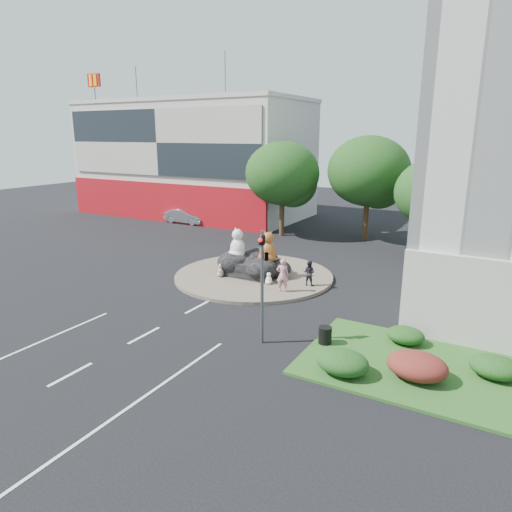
# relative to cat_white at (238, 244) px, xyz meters

# --- Properties ---
(ground) EXTENTS (120.00, 120.00, 0.00)m
(ground) POSITION_rel_cat_white_xyz_m (1.07, -9.81, -2.13)
(ground) COLOR black
(ground) RESTS_ON ground
(roundabout_island) EXTENTS (10.00, 10.00, 0.20)m
(roundabout_island) POSITION_rel_cat_white_xyz_m (1.07, 0.19, -2.03)
(roundabout_island) COLOR brown
(roundabout_island) RESTS_ON ground
(rock_plinth) EXTENTS (3.20, 2.60, 0.90)m
(rock_plinth) POSITION_rel_cat_white_xyz_m (1.07, 0.19, -1.48)
(rock_plinth) COLOR black
(rock_plinth) RESTS_ON roundabout_island
(shophouse_block) EXTENTS (25.20, 12.30, 17.40)m
(shophouse_block) POSITION_rel_cat_white_xyz_m (-16.93, 18.11, 4.06)
(shophouse_block) COLOR beige
(shophouse_block) RESTS_ON ground
(grass_verge) EXTENTS (10.00, 6.00, 0.12)m
(grass_verge) POSITION_rel_cat_white_xyz_m (13.07, -6.81, -2.07)
(grass_verge) COLOR #244E1A
(grass_verge) RESTS_ON ground
(tree_left) EXTENTS (6.46, 6.46, 8.27)m
(tree_left) POSITION_rel_cat_white_xyz_m (-2.86, 12.26, 3.12)
(tree_left) COLOR #382314
(tree_left) RESTS_ON ground
(tree_mid) EXTENTS (6.84, 6.84, 8.76)m
(tree_mid) POSITION_rel_cat_white_xyz_m (4.14, 14.26, 3.43)
(tree_mid) COLOR #382314
(tree_mid) RESTS_ON ground
(tree_right) EXTENTS (5.70, 5.70, 7.30)m
(tree_right) POSITION_rel_cat_white_xyz_m (10.14, 10.26, 2.50)
(tree_right) COLOR #382314
(tree_right) RESTS_ON ground
(hedge_near_green) EXTENTS (2.00, 1.60, 0.90)m
(hedge_near_green) POSITION_rel_cat_white_xyz_m (10.07, -8.81, -1.56)
(hedge_near_green) COLOR black
(hedge_near_green) RESTS_ON grass_verge
(hedge_red) EXTENTS (2.20, 1.76, 0.99)m
(hedge_red) POSITION_rel_cat_white_xyz_m (12.57, -7.81, -1.51)
(hedge_red) COLOR #552116
(hedge_red) RESTS_ON grass_verge
(hedge_mid_green) EXTENTS (1.80, 1.44, 0.81)m
(hedge_mid_green) POSITION_rel_cat_white_xyz_m (15.07, -6.31, -1.60)
(hedge_mid_green) COLOR black
(hedge_mid_green) RESTS_ON grass_verge
(hedge_back_green) EXTENTS (1.60, 1.28, 0.72)m
(hedge_back_green) POSITION_rel_cat_white_xyz_m (11.57, -5.01, -1.65)
(hedge_back_green) COLOR black
(hedge_back_green) RESTS_ON grass_verge
(traffic_light) EXTENTS (0.44, 1.24, 5.00)m
(traffic_light) POSITION_rel_cat_white_xyz_m (6.17, -7.81, 1.50)
(traffic_light) COLOR #595B60
(traffic_light) RESTS_ON ground
(street_lamp) EXTENTS (2.34, 0.22, 8.06)m
(street_lamp) POSITION_rel_cat_white_xyz_m (13.89, -1.81, 2.43)
(street_lamp) COLOR #595B60
(street_lamp) RESTS_ON ground
(cat_white) EXTENTS (1.57, 1.49, 2.05)m
(cat_white) POSITION_rel_cat_white_xyz_m (0.00, 0.00, 0.00)
(cat_white) COLOR silver
(cat_white) RESTS_ON rock_plinth
(cat_tabby) EXTENTS (1.36, 1.22, 2.04)m
(cat_tabby) POSITION_rel_cat_white_xyz_m (2.08, 0.20, -0.01)
(cat_tabby) COLOR #B86426
(cat_tabby) RESTS_ON rock_plinth
(kitten_calico) EXTENTS (0.68, 0.67, 0.85)m
(kitten_calico) POSITION_rel_cat_white_xyz_m (-0.50, -1.23, -1.50)
(kitten_calico) COLOR beige
(kitten_calico) RESTS_ON roundabout_island
(kitten_white) EXTENTS (0.50, 0.45, 0.73)m
(kitten_white) POSITION_rel_cat_white_xyz_m (2.81, -1.04, -1.56)
(kitten_white) COLOR white
(kitten_white) RESTS_ON roundabout_island
(pedestrian_pink) EXTENTS (0.81, 0.67, 1.91)m
(pedestrian_pink) POSITION_rel_cat_white_xyz_m (4.11, -1.82, -0.97)
(pedestrian_pink) COLOR #CB838C
(pedestrian_pink) RESTS_ON roundabout_island
(pedestrian_dark) EXTENTS (0.75, 0.59, 1.50)m
(pedestrian_dark) POSITION_rel_cat_white_xyz_m (4.96, -0.06, -1.17)
(pedestrian_dark) COLOR #212129
(pedestrian_dark) RESTS_ON roundabout_island
(parked_car) EXTENTS (4.57, 1.69, 1.49)m
(parked_car) POSITION_rel_cat_white_xyz_m (-13.97, 12.51, -1.38)
(parked_car) COLOR #93949A
(parked_car) RESTS_ON ground
(litter_bin) EXTENTS (0.58, 0.58, 0.74)m
(litter_bin) POSITION_rel_cat_white_xyz_m (8.57, -6.73, -1.63)
(litter_bin) COLOR black
(litter_bin) RESTS_ON grass_verge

